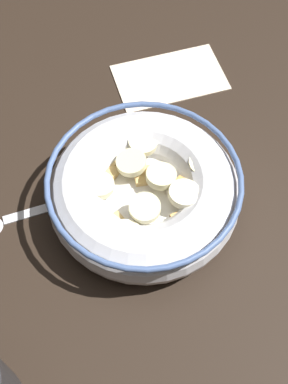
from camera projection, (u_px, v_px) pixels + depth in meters
ground_plane at (144, 211)px, 57.02cm from camera, size 126.49×126.49×2.00cm
cereal_bowl at (144, 192)px, 53.50cm from camera, size 19.63×19.63×5.77cm
spoon at (5, 221)px, 54.88cm from camera, size 12.56×5.60×0.80cm
folded_napkin at (170, 77)px, 65.44cm from camera, size 15.04×11.31×0.30cm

